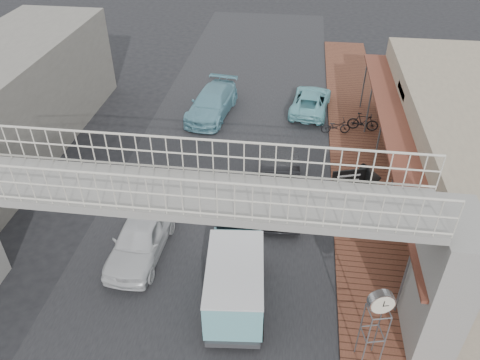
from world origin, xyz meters
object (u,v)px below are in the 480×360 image
(dark_sedan, at_px, (279,187))
(motorcycle_far, at_px, (363,122))
(angkot_far, at_px, (212,103))
(white_hatchback, at_px, (141,237))
(motorcycle_near, at_px, (336,126))
(street_clock, at_px, (380,305))
(angkot_curb, at_px, (311,101))
(arrow_sign, at_px, (370,180))
(angkot_van, at_px, (235,277))

(dark_sedan, bearing_deg, motorcycle_far, 54.78)
(angkot_far, bearing_deg, white_hatchback, -85.68)
(dark_sedan, height_order, motorcycle_near, dark_sedan)
(white_hatchback, height_order, angkot_far, white_hatchback)
(motorcycle_far, height_order, street_clock, street_clock)
(angkot_far, xyz_separation_m, motorcycle_far, (8.47, -0.89, -0.14))
(angkot_curb, bearing_deg, arrow_sign, 108.27)
(dark_sedan, bearing_deg, angkot_far, 115.85)
(white_hatchback, height_order, angkot_van, angkot_van)
(motorcycle_far, xyz_separation_m, street_clock, (-1.00, -14.24, 2.03))
(angkot_curb, xyz_separation_m, arrow_sign, (2.05, -10.66, 2.19))
(dark_sedan, bearing_deg, arrow_sign, -31.91)
(motorcycle_far, bearing_deg, angkot_far, 90.67)
(motorcycle_near, distance_m, motorcycle_far, 1.57)
(white_hatchback, xyz_separation_m, motorcycle_far, (9.16, 10.52, -0.16))
(white_hatchback, bearing_deg, motorcycle_near, 54.68)
(dark_sedan, relative_size, motorcycle_far, 2.94)
(motorcycle_near, xyz_separation_m, motorcycle_far, (1.48, 0.53, 0.09))
(dark_sedan, relative_size, arrow_sign, 1.46)
(angkot_curb, relative_size, angkot_van, 1.03)
(angkot_far, distance_m, street_clock, 16.98)
(motorcycle_far, bearing_deg, dark_sedan, 155.10)
(angkot_far, bearing_deg, angkot_van, -68.80)
(angkot_curb, distance_m, angkot_far, 5.77)
(motorcycle_far, bearing_deg, arrow_sign, -178.52)
(angkot_curb, height_order, arrow_sign, arrow_sign)
(angkot_far, height_order, street_clock, street_clock)
(angkot_curb, height_order, motorcycle_near, angkot_curb)
(dark_sedan, xyz_separation_m, arrow_sign, (3.37, -1.81, 2.00))
(white_hatchback, bearing_deg, angkot_curb, 65.63)
(angkot_curb, distance_m, motorcycle_far, 3.53)
(angkot_curb, height_order, motorcycle_far, angkot_curb)
(motorcycle_near, height_order, arrow_sign, arrow_sign)
(motorcycle_near, bearing_deg, dark_sedan, 148.47)
(angkot_far, distance_m, motorcycle_far, 8.52)
(motorcycle_far, relative_size, street_clock, 0.54)
(dark_sedan, relative_size, street_clock, 1.60)
(street_clock, bearing_deg, white_hatchback, 141.99)
(angkot_van, bearing_deg, white_hatchback, 147.18)
(dark_sedan, bearing_deg, motorcycle_near, 63.08)
(angkot_far, relative_size, motorcycle_near, 3.25)
(white_hatchback, xyz_separation_m, street_clock, (8.16, -3.72, 1.87))
(angkot_far, height_order, arrow_sign, arrow_sign)
(white_hatchback, relative_size, dark_sedan, 0.91)
(dark_sedan, xyz_separation_m, street_clock, (3.15, -7.49, 1.82))
(motorcycle_far, bearing_deg, white_hatchback, 145.62)
(motorcycle_far, distance_m, arrow_sign, 8.88)
(motorcycle_near, bearing_deg, street_clock, 173.71)
(white_hatchback, relative_size, angkot_curb, 1.00)
(angkot_curb, relative_size, angkot_far, 0.87)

